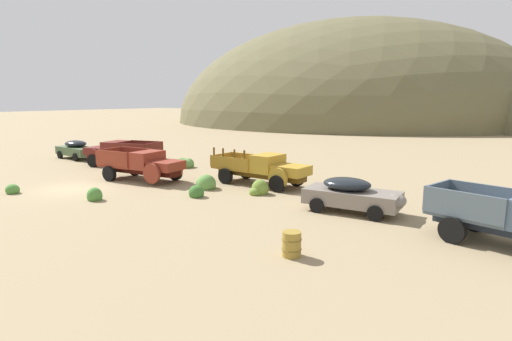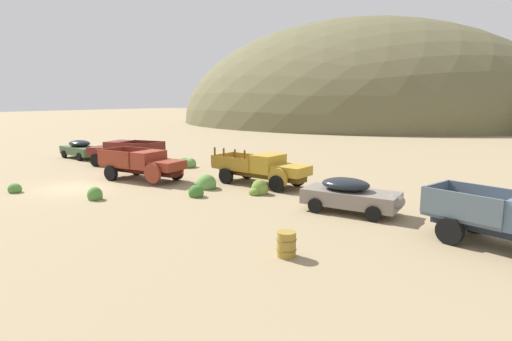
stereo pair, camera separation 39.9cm
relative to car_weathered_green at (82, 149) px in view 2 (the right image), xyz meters
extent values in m
plane|color=#998460|center=(10.60, -7.29, -0.81)|extent=(300.00, 300.00, 0.00)
ellipsoid|color=brown|center=(-1.90, 70.63, -0.81)|extent=(79.83, 76.25, 43.72)
cube|color=#47603D|center=(-0.13, 0.01, -0.13)|extent=(4.36, 2.17, 0.68)
ellipsoid|color=black|center=(-0.38, 0.03, 0.47)|extent=(2.32, 1.78, 0.57)
ellipsoid|color=#47603D|center=(1.77, -0.15, -0.07)|extent=(1.05, 1.53, 0.61)
cylinder|color=black|center=(1.10, -1.01, -0.47)|extent=(0.69, 0.26, 0.68)
cylinder|color=black|center=(1.26, 0.80, -0.47)|extent=(0.69, 0.26, 0.68)
cylinder|color=black|center=(-1.51, -0.78, -0.47)|extent=(0.69, 0.26, 0.68)
cylinder|color=black|center=(-1.35, 1.03, -0.47)|extent=(0.69, 0.26, 0.68)
cube|color=black|center=(6.32, -0.46, -0.15)|extent=(5.72, 2.24, 0.36)
cube|color=maroon|center=(4.30, -0.93, 0.30)|extent=(2.13, 2.12, 0.55)
cube|color=#B7B2A8|center=(3.49, -1.12, 0.27)|extent=(0.35, 1.20, 0.44)
cylinder|color=maroon|center=(4.29, 0.15, -0.05)|extent=(1.21, 0.45, 1.20)
cylinder|color=maroon|center=(4.77, -1.90, -0.05)|extent=(1.21, 0.45, 1.20)
cube|color=maroon|center=(5.80, -0.58, 0.55)|extent=(1.73, 2.27, 1.05)
cube|color=black|center=(5.23, -0.71, 0.76)|extent=(0.44, 1.69, 0.59)
cube|color=maroon|center=(7.83, -0.11, 0.09)|extent=(3.26, 2.71, 0.12)
cube|color=maroon|center=(7.59, 0.92, 0.62)|extent=(2.80, 0.74, 0.95)
cube|color=maroon|center=(8.07, -1.14, 0.62)|extent=(2.80, 0.74, 0.95)
cube|color=maroon|center=(9.16, 0.20, 0.62)|extent=(0.58, 2.09, 0.95)
cylinder|color=black|center=(4.28, 0.20, -0.33)|extent=(1.00, 0.49, 0.96)
cylinder|color=black|center=(4.78, -1.95, -0.33)|extent=(1.00, 0.49, 0.96)
cylinder|color=black|center=(7.81, 1.02, -0.33)|extent=(1.00, 0.49, 0.96)
cylinder|color=black|center=(8.31, -1.13, -0.33)|extent=(1.00, 0.49, 0.96)
cube|color=#42140D|center=(12.02, -3.52, -0.15)|extent=(5.45, 1.48, 0.36)
cube|color=maroon|center=(13.99, -3.33, 0.30)|extent=(1.86, 1.91, 0.55)
cube|color=#B7B2A8|center=(14.78, -3.26, 0.27)|extent=(0.19, 1.21, 0.44)
cylinder|color=maroon|center=(13.86, -4.39, -0.05)|extent=(1.21, 0.29, 1.20)
cylinder|color=maroon|center=(13.67, -2.31, -0.05)|extent=(1.21, 0.29, 1.20)
cube|color=maroon|center=(12.53, -3.47, 0.55)|extent=(1.43, 2.13, 1.05)
cube|color=black|center=(13.09, -3.42, 0.76)|extent=(0.21, 1.71, 0.59)
cube|color=maroon|center=(10.55, -3.65, 0.09)|extent=(2.90, 2.35, 0.12)
cube|color=maroon|center=(10.65, -4.70, 0.62)|extent=(2.72, 0.35, 0.95)
cube|color=maroon|center=(10.45, -2.60, 0.62)|extent=(2.72, 0.35, 0.95)
cube|color=maroon|center=(9.25, -3.77, 0.62)|extent=(0.29, 2.11, 0.95)
cylinder|color=black|center=(13.67, -2.26, -0.33)|extent=(0.98, 0.37, 0.96)
cylinder|color=black|center=(10.43, -4.77, -0.33)|extent=(0.98, 0.37, 0.96)
cylinder|color=black|center=(10.22, -2.58, -0.33)|extent=(0.98, 0.37, 0.96)
cube|color=#593D12|center=(18.95, -0.49, -0.15)|extent=(5.98, 1.29, 0.36)
cube|color=#B28928|center=(21.13, -0.63, 0.30)|extent=(1.97, 1.75, 0.55)
cube|color=#B7B2A8|center=(22.00, -0.69, 0.27)|extent=(0.15, 1.13, 0.44)
cylinder|color=#B28928|center=(20.82, -1.59, -0.05)|extent=(1.21, 0.26, 1.20)
cylinder|color=#B28928|center=(20.94, 0.35, -0.05)|extent=(1.21, 0.26, 1.20)
cube|color=#B28928|center=(19.51, -0.53, 0.55)|extent=(1.49, 1.96, 1.05)
cube|color=black|center=(20.13, -0.57, 0.76)|extent=(0.15, 1.59, 0.59)
cube|color=#A47826|center=(17.33, -0.39, 0.09)|extent=(3.12, 2.15, 0.12)
cube|color=#A47826|center=(17.27, -1.37, 0.50)|extent=(3.00, 0.29, 0.70)
cube|color=#A47826|center=(17.39, 0.59, 0.50)|extent=(3.00, 0.29, 0.70)
cube|color=#A47826|center=(15.89, -0.30, 0.50)|extent=(0.22, 1.96, 0.70)
cube|color=#593D12|center=(16.07, -1.29, 1.10)|extent=(0.08, 0.08, 0.50)
cube|color=#593D12|center=(16.82, -1.34, 1.10)|extent=(0.08, 0.08, 0.50)
cube|color=#593D12|center=(17.71, -1.40, 1.10)|extent=(0.08, 0.08, 0.50)
cube|color=#593D12|center=(18.46, -1.45, 1.10)|extent=(0.08, 0.08, 0.50)
cylinder|color=black|center=(20.82, -1.64, -0.33)|extent=(0.98, 0.34, 0.96)
cylinder|color=black|center=(20.95, 0.40, -0.33)|extent=(0.98, 0.34, 0.96)
cylinder|color=black|center=(17.01, -1.39, -0.33)|extent=(0.98, 0.34, 0.96)
cylinder|color=black|center=(17.14, 0.64, -0.33)|extent=(0.98, 0.34, 0.96)
cube|color=slate|center=(25.72, -3.23, -0.13)|extent=(4.33, 2.04, 0.68)
ellipsoid|color=black|center=(25.46, -3.24, 0.47)|extent=(2.28, 1.72, 0.57)
ellipsoid|color=slate|center=(27.62, -3.14, -0.07)|extent=(1.00, 1.51, 0.61)
cylinder|color=black|center=(27.08, -4.08, -0.47)|extent=(0.69, 0.23, 0.68)
cylinder|color=black|center=(26.98, -2.25, -0.47)|extent=(0.69, 0.23, 0.68)
cylinder|color=black|center=(24.45, -4.21, -0.47)|extent=(0.69, 0.23, 0.68)
cylinder|color=black|center=(24.36, -2.38, -0.47)|extent=(0.69, 0.23, 0.68)
cube|color=#4D5B67|center=(30.72, -4.28, 0.09)|extent=(3.22, 2.64, 0.12)
cube|color=#4D5B67|center=(30.46, -5.22, 0.62)|extent=(2.73, 0.84, 0.95)
cube|color=#4D5B67|center=(30.98, -3.33, 0.62)|extent=(2.73, 0.84, 0.95)
cube|color=#4D5B67|center=(29.43, -3.92, 0.62)|extent=(0.62, 1.92, 0.95)
cylinder|color=black|center=(30.23, -5.20, -0.33)|extent=(1.00, 0.52, 0.96)
cylinder|color=black|center=(30.77, -3.23, -0.33)|extent=(1.00, 0.52, 0.96)
cylinder|color=olive|center=(26.05, -9.51, -0.39)|extent=(0.63, 0.63, 0.84)
torus|color=brown|center=(26.05, -9.51, -0.22)|extent=(0.67, 0.67, 0.03)
torus|color=brown|center=(26.05, -9.51, -0.56)|extent=(0.67, 0.67, 0.03)
ellipsoid|color=olive|center=(20.25, -2.50, -0.53)|extent=(0.96, 0.87, 1.03)
ellipsoid|color=olive|center=(20.16, -2.85, -0.67)|extent=(0.67, 0.60, 0.52)
ellipsoid|color=#4C8438|center=(13.99, -8.37, -0.58)|extent=(0.82, 0.74, 0.86)
ellipsoid|color=#4C8438|center=(13.90, -8.43, -0.68)|extent=(0.59, 0.53, 0.49)
ellipsoid|color=#5B8E42|center=(10.90, 2.00, -0.58)|extent=(0.82, 0.74, 0.86)
ellipsoid|color=#5B8E42|center=(10.87, 1.65, -0.59)|extent=(1.12, 1.01, 0.83)
ellipsoid|color=#5B8E42|center=(10.51, 1.70, -0.56)|extent=(1.04, 0.94, 0.91)
ellipsoid|color=#3D702D|center=(17.92, -5.02, -0.69)|extent=(0.53, 0.48, 0.46)
ellipsoid|color=#3D702D|center=(17.83, -4.95, -0.59)|extent=(0.85, 0.77, 0.81)
ellipsoid|color=#5B8E42|center=(16.84, -2.93, -0.55)|extent=(1.07, 0.96, 0.97)
ellipsoid|color=#5B8E42|center=(16.71, -3.01, -0.58)|extent=(1.03, 0.92, 0.87)
ellipsoid|color=#5B8E42|center=(17.00, -3.14, -0.52)|extent=(1.12, 1.00, 1.07)
ellipsoid|color=#4C8438|center=(8.76, -9.87, -0.66)|extent=(0.57, 0.51, 0.56)
ellipsoid|color=#4C8438|center=(8.87, -9.89, -0.63)|extent=(0.77, 0.70, 0.66)
camera|label=1|loc=(32.25, -20.96, 4.31)|focal=29.10mm
camera|label=2|loc=(32.58, -20.74, 4.31)|focal=29.10mm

